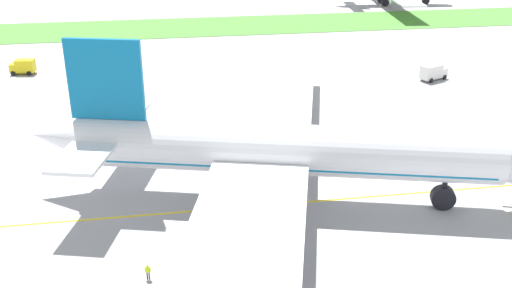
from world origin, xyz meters
TOP-DOWN VIEW (x-y plane):
  - ground_plane at (0.00, 0.00)m, footprint 600.00×600.00m
  - apron_taxi_line at (0.00, -1.59)m, footprint 280.00×0.36m
  - grass_median_strip at (0.00, 97.05)m, footprint 320.00×24.00m
  - airliner_foreground at (1.07, -0.34)m, footprint 58.59×94.53m
  - ground_crew_wingwalker_port at (-14.13, -13.87)m, footprint 0.57×0.32m
  - ground_crew_marshaller_front at (2.27, 11.66)m, footprint 0.52×0.44m
  - ground_crew_wingwalker_starboard at (-4.65, 6.33)m, footprint 0.29×0.61m
  - service_truck_baggage_loader at (40.76, 42.00)m, footprint 6.23×4.35m
  - service_truck_fuel_bowser at (-39.54, 59.04)m, footprint 5.03×3.07m

SIDE VIEW (x-z plane):
  - ground_plane at x=0.00m, z-range 0.00..0.00m
  - apron_taxi_line at x=0.00m, z-range 0.00..0.01m
  - grass_median_strip at x=0.00m, z-range 0.00..0.10m
  - ground_crew_wingwalker_port at x=-14.13m, z-range 0.18..1.83m
  - ground_crew_marshaller_front at x=2.27m, z-range 0.18..1.87m
  - ground_crew_wingwalker_starboard at x=-4.65m, z-range 0.19..1.94m
  - service_truck_fuel_bowser at x=-39.54m, z-range 0.10..3.09m
  - service_truck_baggage_loader at x=40.76m, z-range 0.09..3.18m
  - airliner_foreground at x=1.07m, z-range -3.09..16.20m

